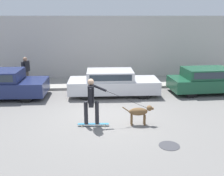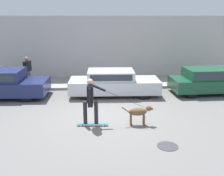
{
  "view_description": "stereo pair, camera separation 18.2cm",
  "coord_description": "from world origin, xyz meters",
  "views": [
    {
      "loc": [
        -0.4,
        -9.33,
        3.83
      ],
      "look_at": [
        0.46,
        1.03,
        0.95
      ],
      "focal_mm": 42.0,
      "sensor_mm": 36.0,
      "label": 1
    },
    {
      "loc": [
        -0.22,
        -9.34,
        3.83
      ],
      "look_at": [
        0.46,
        1.03,
        0.95
      ],
      "focal_mm": 42.0,
      "sensor_mm": 36.0,
      "label": 2
    }
  ],
  "objects": [
    {
      "name": "parked_car_0",
      "position": [
        -4.7,
        3.18,
        0.66
      ],
      "size": [
        4.26,
        1.96,
        1.35
      ],
      "rotation": [
        0.0,
        0.0,
        -0.03
      ],
      "color": "black",
      "rests_on": "ground_plane"
    },
    {
      "name": "pedestrian_with_bag",
      "position": [
        -3.91,
        4.93,
        0.98
      ],
      "size": [
        0.37,
        0.75,
        1.56
      ],
      "rotation": [
        0.0,
        0.0,
        2.81
      ],
      "color": "brown",
      "rests_on": "sidewalk_curb"
    },
    {
      "name": "ground_plane",
      "position": [
        0.0,
        0.0,
        0.0
      ],
      "size": [
        36.0,
        36.0,
        0.0
      ],
      "primitive_type": "plane",
      "color": "slate"
    },
    {
      "name": "sidewalk_curb",
      "position": [
        0.0,
        5.38,
        0.07
      ],
      "size": [
        30.0,
        2.39,
        0.13
      ],
      "color": "gray",
      "rests_on": "ground_plane"
    },
    {
      "name": "manhole_cover",
      "position": [
        1.94,
        -2.29,
        0.01
      ],
      "size": [
        0.64,
        0.64,
        0.01
      ],
      "color": "#38383D",
      "rests_on": "ground_plane"
    },
    {
      "name": "back_wall",
      "position": [
        0.0,
        6.75,
        1.91
      ],
      "size": [
        32.0,
        0.3,
        3.83
      ],
      "color": "#B2ADA8",
      "rests_on": "ground_plane"
    },
    {
      "name": "dog",
      "position": [
        1.33,
        -0.6,
        0.49
      ],
      "size": [
        1.13,
        0.32,
        0.73
      ],
      "rotation": [
        0.0,
        0.0,
        -0.06
      ],
      "color": "brown",
      "rests_on": "ground_plane"
    },
    {
      "name": "parked_car_2",
      "position": [
        5.55,
        3.17,
        0.64
      ],
      "size": [
        3.98,
        1.81,
        1.29
      ],
      "rotation": [
        0.0,
        0.0,
        0.04
      ],
      "color": "black",
      "rests_on": "ground_plane"
    },
    {
      "name": "skateboarder",
      "position": [
        -0.39,
        -0.59,
        1.0
      ],
      "size": [
        2.58,
        0.57,
        1.74
      ],
      "rotation": [
        0.0,
        0.0,
        -0.07
      ],
      "color": "beige",
      "rests_on": "ground_plane"
    },
    {
      "name": "parked_car_1",
      "position": [
        0.67,
        3.18,
        0.61
      ],
      "size": [
        4.46,
        1.84,
        1.25
      ],
      "rotation": [
        0.0,
        0.0,
        -0.03
      ],
      "color": "black",
      "rests_on": "ground_plane"
    }
  ]
}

